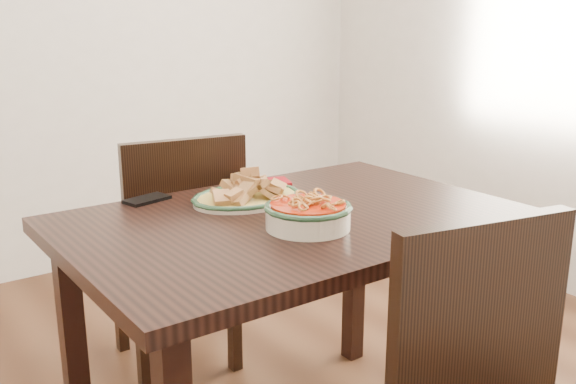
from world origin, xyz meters
TOP-DOWN VIEW (x-y plane):
  - wall_back at (0.00, 1.75)m, footprint 3.50×0.10m
  - dining_table at (-0.00, -0.13)m, footprint 1.21×0.81m
  - chair_far at (-0.05, 0.49)m, footprint 0.48×0.48m
  - fish_plate at (-0.03, 0.06)m, footprint 0.33×0.26m
  - noodle_bowl at (-0.04, -0.24)m, footprint 0.23×0.23m
  - smartphone at (-0.27, 0.23)m, footprint 0.14×0.10m
  - napkin at (0.14, 0.18)m, footprint 0.14×0.13m

SIDE VIEW (x-z plane):
  - chair_far at x=-0.05m, z-range 0.05..0.94m
  - dining_table at x=0.00m, z-range 0.28..1.03m
  - smartphone at x=-0.27m, z-range 0.75..0.76m
  - napkin at x=0.14m, z-range 0.75..0.76m
  - noodle_bowl at x=-0.04m, z-range 0.75..0.84m
  - fish_plate at x=-0.03m, z-range 0.74..0.85m
  - wall_back at x=0.00m, z-range 0.00..2.60m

